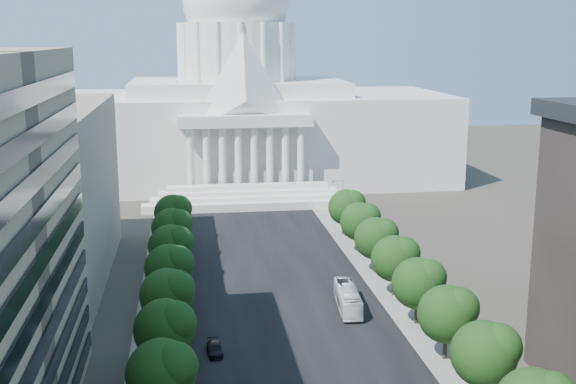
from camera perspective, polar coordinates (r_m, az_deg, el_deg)
name	(u,v)px	position (r m, az deg, el deg)	size (l,w,h in m)	color
road_asphalt	(279,288)	(122.10, -0.69, -7.56)	(30.00, 260.00, 0.01)	black
sidewalk_left	(165,293)	(121.34, -9.72, -7.87)	(8.00, 260.00, 0.02)	gray
sidewalk_right	(389,282)	(125.77, 7.99, -7.08)	(8.00, 260.00, 0.02)	gray
capitol	(238,111)	(210.46, -3.99, 6.37)	(120.00, 56.00, 73.00)	white
tree_l_d	(164,372)	(79.88, -9.75, -13.84)	(7.79, 7.60, 9.97)	#33261C
tree_l_e	(167,328)	(90.82, -9.54, -10.53)	(7.79, 7.60, 9.97)	#33261C
tree_l_f	(169,294)	(102.00, -9.37, -7.94)	(7.79, 7.60, 9.97)	#33261C
tree_l_g	(171,267)	(113.34, -9.24, -5.86)	(7.79, 7.60, 9.97)	#33261C
tree_l_h	(172,245)	(124.81, -9.13, -4.16)	(7.79, 7.60, 9.97)	#33261C
tree_l_i	(173,227)	(136.37, -9.05, -2.75)	(7.79, 7.60, 9.97)	#33261C
tree_l_j	(174,212)	(148.00, -8.97, -1.56)	(7.79, 7.60, 9.97)	#33261C
tree_r_d	(487,352)	(86.27, 15.48, -12.09)	(7.79, 7.60, 9.97)	#33261C
tree_r_e	(450,312)	(96.49, 12.66, -9.27)	(7.79, 7.60, 9.97)	#33261C
tree_r_f	(420,282)	(107.08, 10.41, -6.99)	(7.79, 7.60, 9.97)	#33261C
tree_r_g	(397,257)	(117.93, 8.59, -5.12)	(7.79, 7.60, 9.97)	#33261C
tree_r_h	(378,237)	(128.99, 7.09, -3.56)	(7.79, 7.60, 9.97)	#33261C
tree_r_i	(362,220)	(140.21, 5.83, -2.25)	(7.79, 7.60, 9.97)	#33261C
tree_r_j	(348,206)	(151.55, 4.76, -1.13)	(7.79, 7.60, 9.97)	#33261C
streetlight_c	(460,316)	(97.43, 13.47, -9.50)	(2.61, 0.44, 9.00)	gray
streetlight_d	(404,258)	(119.65, 9.14, -5.20)	(2.61, 0.44, 9.00)	gray
streetlight_e	(367,220)	(142.80, 6.23, -2.25)	(2.61, 0.44, 9.00)	gray
streetlight_f	(340,194)	(166.48, 4.15, -0.13)	(2.61, 0.44, 9.00)	gray
car_dark_b	(215,349)	(98.37, -5.82, -12.24)	(1.95, 4.80, 1.39)	black
city_bus	(348,298)	(112.74, 4.74, -8.37)	(2.94, 12.57, 3.50)	white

